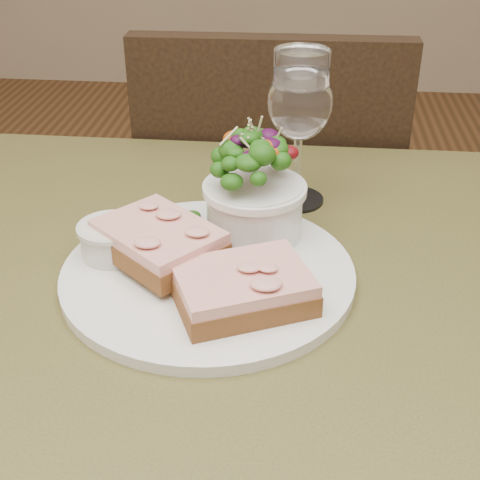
# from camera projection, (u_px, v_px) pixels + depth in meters

# --- Properties ---
(cafe_table) EXTENTS (0.80, 0.80, 0.75)m
(cafe_table) POSITION_uv_depth(u_px,v_px,m) (228.00, 378.00, 0.71)
(cafe_table) COLOR #40391B
(cafe_table) RESTS_ON ground
(chair_far) EXTENTS (0.43, 0.43, 0.90)m
(chair_far) POSITION_uv_depth(u_px,v_px,m) (268.00, 309.00, 1.40)
(chair_far) COLOR black
(chair_far) RESTS_ON ground
(dinner_plate) EXTENTS (0.30, 0.30, 0.01)m
(dinner_plate) POSITION_uv_depth(u_px,v_px,m) (208.00, 273.00, 0.69)
(dinner_plate) COLOR white
(dinner_plate) RESTS_ON cafe_table
(sandwich_front) EXTENTS (0.15, 0.13, 0.03)m
(sandwich_front) POSITION_uv_depth(u_px,v_px,m) (243.00, 288.00, 0.62)
(sandwich_front) COLOR #522D15
(sandwich_front) RESTS_ON dinner_plate
(sandwich_back) EXTENTS (0.15, 0.15, 0.03)m
(sandwich_back) POSITION_uv_depth(u_px,v_px,m) (159.00, 241.00, 0.68)
(sandwich_back) COLOR #522D15
(sandwich_back) RESTS_ON dinner_plate
(ramekin) EXTENTS (0.06, 0.06, 0.04)m
(ramekin) POSITION_uv_depth(u_px,v_px,m) (111.00, 238.00, 0.70)
(ramekin) COLOR silver
(ramekin) RESTS_ON dinner_plate
(salad_bowl) EXTENTS (0.10, 0.10, 0.13)m
(salad_bowl) POSITION_uv_depth(u_px,v_px,m) (255.00, 186.00, 0.71)
(salad_bowl) COLOR white
(salad_bowl) RESTS_ON dinner_plate
(garnish) EXTENTS (0.05, 0.04, 0.02)m
(garnish) POSITION_uv_depth(u_px,v_px,m) (172.00, 220.00, 0.75)
(garnish) COLOR #0C380A
(garnish) RESTS_ON dinner_plate
(wine_glass) EXTENTS (0.08, 0.08, 0.18)m
(wine_glass) POSITION_uv_depth(u_px,v_px,m) (300.00, 106.00, 0.77)
(wine_glass) COLOR white
(wine_glass) RESTS_ON cafe_table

